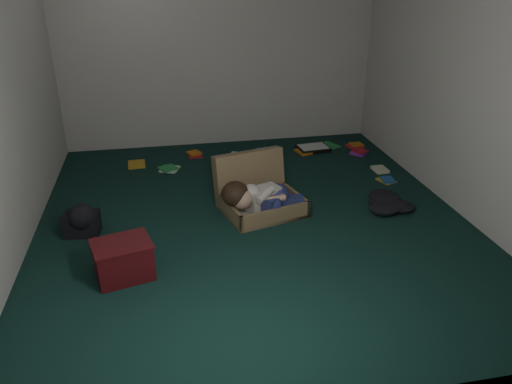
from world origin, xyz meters
name	(u,v)px	position (x,y,z in m)	size (l,w,h in m)	color
floor	(253,219)	(0.00, 0.00, 0.00)	(4.50, 4.50, 0.00)	black
wall_back	(219,44)	(0.00, 2.25, 1.30)	(4.50, 4.50, 0.00)	silver
wall_front	(347,194)	(0.00, -2.25, 1.30)	(4.50, 4.50, 0.00)	silver
wall_left	(0,94)	(-2.00, 0.00, 1.30)	(4.50, 4.50, 0.00)	silver
wall_right	(466,74)	(2.00, 0.00, 1.30)	(4.50, 4.50, 0.00)	silver
suitcase	(258,193)	(0.09, 0.22, 0.16)	(0.88, 0.87, 0.54)	olive
person	(261,197)	(0.08, 0.03, 0.20)	(0.81, 0.40, 0.33)	beige
maroon_bin	(123,260)	(-1.16, -0.75, 0.15)	(0.51, 0.44, 0.30)	#450E12
backpack	(82,223)	(-1.56, 0.01, 0.11)	(0.38, 0.30, 0.23)	black
clothing_pile	(387,202)	(1.35, -0.04, 0.07)	(0.42, 0.34, 0.13)	black
paper_tray	(313,148)	(1.12, 1.71, 0.03)	(0.42, 0.33, 0.06)	black
book_scatter	(282,157)	(0.66, 1.51, 0.01)	(3.07, 1.47, 0.02)	gold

